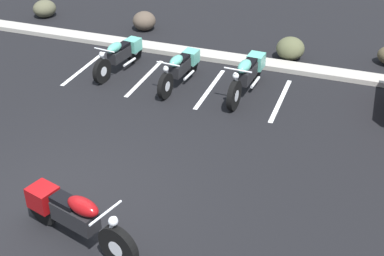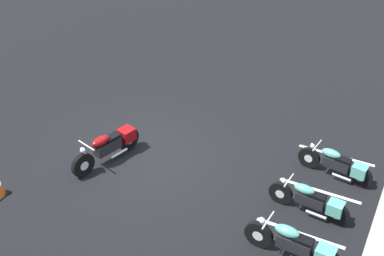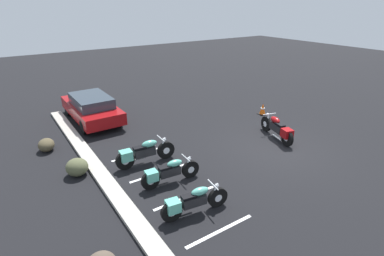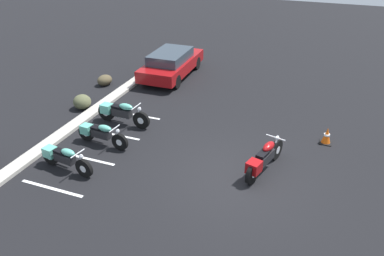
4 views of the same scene
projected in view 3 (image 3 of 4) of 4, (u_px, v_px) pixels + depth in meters
name	position (u px, v px, depth m)	size (l,w,h in m)	color
ground	(275.00, 148.00, 11.88)	(60.00, 60.00, 0.00)	black
motorcycle_maroon_featured	(278.00, 129.00, 12.50)	(2.21, 0.90, 0.89)	black
parked_bike_0	(192.00, 202.00, 8.05)	(0.62, 2.00, 0.79)	black
parked_bike_1	(168.00, 172.00, 9.42)	(0.56, 2.01, 0.79)	black
parked_bike_2	(143.00, 153.00, 10.55)	(0.62, 2.22, 0.87)	black
car_red	(92.00, 107.00, 14.34)	(4.32, 1.86, 1.29)	black
concrete_curb	(122.00, 203.00, 8.57)	(18.00, 0.50, 0.12)	#A8A399
landscape_rock_2	(77.00, 167.00, 9.95)	(0.72, 0.72, 0.59)	#525538
landscape_rock_3	(46.00, 145.00, 11.60)	(0.74, 0.59, 0.49)	brown
traffic_cone	(263.00, 109.00, 15.33)	(0.40, 0.40, 0.59)	black
stall_line_0	(220.00, 231.00, 7.62)	(0.10, 2.10, 0.00)	white
stall_line_1	(185.00, 198.00, 8.89)	(0.10, 2.10, 0.00)	white
stall_line_2	(159.00, 173.00, 10.16)	(0.10, 2.10, 0.00)	white
stall_line_3	(138.00, 154.00, 11.44)	(0.10, 2.10, 0.00)	white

